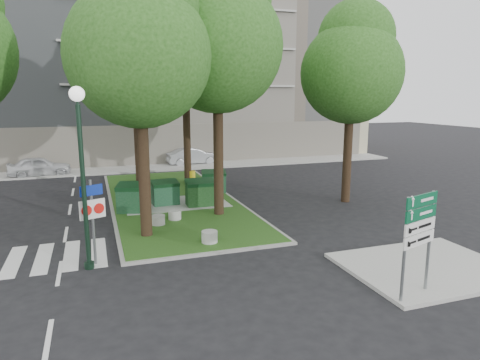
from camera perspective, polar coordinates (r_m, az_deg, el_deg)
name	(u,v)px	position (r m, az deg, el deg)	size (l,w,h in m)	color
ground	(200,255)	(15.03, -5.33, -9.99)	(120.00, 120.00, 0.00)	black
median_island	(173,200)	(22.60, -8.98, -2.66)	(6.00, 16.00, 0.12)	#224513
median_kerb	(173,200)	(22.61, -8.98, -2.68)	(6.30, 16.30, 0.10)	gray
sidewalk_corner	(426,267)	(15.06, 23.54, -10.62)	(5.00, 4.00, 0.12)	#999993
building_sidewalk	(140,169)	(32.74, -13.14, 1.48)	(42.00, 3.00, 0.12)	#999993
zebra_crossing	(85,253)	(16.08, -19.93, -9.18)	(5.00, 3.00, 0.01)	silver
apartment_building	(127,65)	(39.85, -14.87, 14.55)	(41.00, 12.00, 16.00)	#BBB38C
tree_median_near_left	(141,41)	(16.41, -13.11, 17.56)	(5.20, 5.20, 10.53)	black
tree_median_near_right	(219,34)	(19.14, -2.84, 18.89)	(5.60, 5.60, 11.46)	black
tree_median_mid	(137,64)	(22.87, -13.62, 14.80)	(4.80, 4.80, 9.99)	black
tree_median_far	(186,45)	(26.45, -7.21, 17.41)	(5.80, 5.80, 11.93)	black
tree_street_right	(353,63)	(22.46, 14.81, 14.83)	(5.00, 5.00, 10.06)	black
dumpster_a	(134,198)	(20.41, -14.01, -2.31)	(1.69, 1.40, 1.36)	#0E3319
dumpster_b	(165,193)	(21.44, -9.95, -1.69)	(1.36, 1.00, 1.21)	#134124
dumpster_c	(200,193)	(21.01, -5.31, -1.71)	(1.44, 1.04, 1.30)	#103610
dumpster_d	(214,181)	(23.87, -3.51, -0.20)	(1.48, 1.17, 1.24)	#123B20
bollard_left	(158,220)	(18.25, -10.84, -5.23)	(0.56, 0.56, 0.40)	#969591
bollard_right	(210,237)	(15.86, -4.09, -7.55)	(0.59, 0.59, 0.42)	#A5A5A0
bollard_mid	(175,215)	(18.88, -8.69, -4.61)	(0.55, 0.55, 0.40)	#A09F9B
litter_bin	(192,177)	(26.63, -6.43, 0.44)	(0.42, 0.42, 0.73)	gold
street_lamp	(81,157)	(13.84, -20.39, 2.86)	(0.45, 0.45, 5.69)	black
traffic_sign_pole	(92,211)	(14.49, -19.12, -3.88)	(0.80, 0.36, 2.81)	slate
directional_sign	(419,229)	(12.25, 22.73, -6.01)	(1.35, 0.47, 2.80)	slate
car_white	(39,166)	(32.14, -25.17, 1.65)	(1.62, 4.02, 1.37)	silver
car_silver	(193,156)	(34.29, -6.31, 3.19)	(1.45, 4.15, 1.37)	#999CA0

